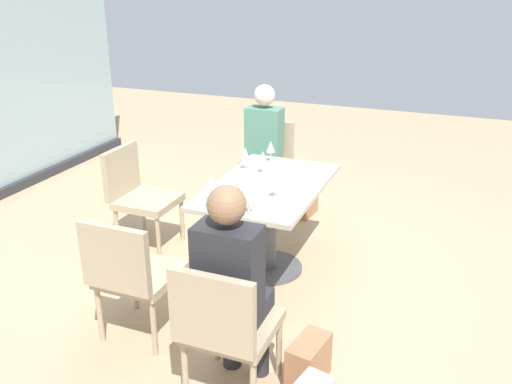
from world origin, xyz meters
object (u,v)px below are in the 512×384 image
object	(u,v)px
chair_side_end	(225,324)
handbag_2	(308,362)
wine_glass_3	(276,181)
chair_far_right	(266,161)
wine_glass_5	(245,154)
wine_glass_1	(237,175)
coffee_cup	(211,201)
wine_glass_0	(249,195)
handbag_1	(305,202)
person_side_end	(233,281)
wine_glass_6	(211,182)
cell_phone_on_table	(228,196)
wine_glass_4	(271,147)
wine_glass_2	(263,158)
person_far_right	(262,144)
chair_near_window	(138,191)
chair_far_left	(131,271)
dining_table_main	(268,207)

from	to	relation	value
chair_side_end	handbag_2	distance (m)	0.60
wine_glass_3	chair_side_end	bearing A→B (deg)	-172.34
chair_side_end	chair_far_right	xyz separation A→B (m)	(2.63, 0.77, 0.00)
wine_glass_3	wine_glass_5	bearing A→B (deg)	41.88
wine_glass_1	coffee_cup	bearing A→B (deg)	170.39
wine_glass_0	handbag_1	distance (m)	1.86
chair_side_end	chair_far_right	world-z (taller)	same
person_side_end	wine_glass_1	size ratio (longest dim) A/B	6.81
person_side_end	wine_glass_0	xyz separation A→B (m)	(0.78, 0.23, 0.16)
wine_glass_6	person_side_end	bearing A→B (deg)	-147.72
chair_side_end	cell_phone_on_table	world-z (taller)	chair_side_end
wine_glass_1	wine_glass_4	world-z (taller)	same
wine_glass_3	wine_glass_2	bearing A→B (deg)	30.93
person_side_end	wine_glass_3	world-z (taller)	person_side_end
wine_glass_2	wine_glass_3	world-z (taller)	same
person_far_right	coffee_cup	world-z (taller)	person_far_right
wine_glass_0	wine_glass_3	bearing A→B (deg)	-11.72
wine_glass_2	chair_far_right	bearing A→B (deg)	19.37
chair_near_window	coffee_cup	bearing A→B (deg)	-119.92
handbag_1	chair_far_left	bearing A→B (deg)	176.46
wine_glass_3	wine_glass_4	size ratio (longest dim) A/B	1.00
wine_glass_3	coffee_cup	size ratio (longest dim) A/B	2.06
chair_side_end	chair_far_left	size ratio (longest dim) A/B	1.00
chair_far_right	chair_far_left	world-z (taller)	same
coffee_cup	person_side_end	bearing A→B (deg)	-146.81
wine_glass_6	handbag_1	size ratio (longest dim) A/B	0.62
dining_table_main	wine_glass_3	distance (m)	0.43
chair_side_end	chair_far_left	xyz separation A→B (m)	(0.29, 0.77, 0.00)
wine_glass_0	cell_phone_on_table	size ratio (longest dim) A/B	1.28
chair_far_left	wine_glass_6	bearing A→B (deg)	-15.24
chair_far_left	person_side_end	distance (m)	0.82
person_side_end	handbag_1	xyz separation A→B (m)	(2.49, 0.35, -0.56)
wine_glass_2	wine_glass_3	xyz separation A→B (m)	(-0.45, -0.27, 0.00)
wine_glass_0	wine_glass_6	bearing A→B (deg)	69.40
chair_side_end	chair_near_window	xyz separation A→B (m)	(1.46, 1.49, 0.00)
wine_glass_0	wine_glass_2	size ratio (longest dim) A/B	1.00
person_side_end	wine_glass_2	world-z (taller)	person_side_end
person_far_right	chair_far_left	bearing A→B (deg)	180.00
dining_table_main	chair_side_end	bearing A→B (deg)	-168.03
person_far_right	wine_glass_0	world-z (taller)	person_far_right
wine_glass_3	wine_glass_5	world-z (taller)	same
chair_far_right	wine_glass_3	distance (m)	1.58
chair_near_window	wine_glass_0	distance (m)	1.43
wine_glass_5	wine_glass_6	size ratio (longest dim) A/B	1.00
handbag_1	wine_glass_2	bearing A→B (deg)	-178.40
wine_glass_1	cell_phone_on_table	world-z (taller)	wine_glass_1
chair_far_left	wine_glass_4	distance (m)	1.74
chair_far_right	dining_table_main	bearing A→B (deg)	-158.42
person_far_right	coffee_cup	size ratio (longest dim) A/B	14.00
chair_far_right	wine_glass_1	distance (m)	1.50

